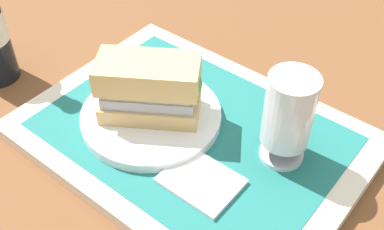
# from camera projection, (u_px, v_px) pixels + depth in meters

# --- Properties ---
(ground_plane) EXTENTS (3.00, 3.00, 0.00)m
(ground_plane) POSITION_uv_depth(u_px,v_px,m) (192.00, 142.00, 0.66)
(ground_plane) COLOR brown
(tray) EXTENTS (0.44, 0.32, 0.02)m
(tray) POSITION_uv_depth(u_px,v_px,m) (192.00, 137.00, 0.65)
(tray) COLOR beige
(tray) RESTS_ON ground_plane
(placemat) EXTENTS (0.38, 0.27, 0.00)m
(placemat) POSITION_uv_depth(u_px,v_px,m) (192.00, 131.00, 0.64)
(placemat) COLOR #1E6B66
(placemat) RESTS_ON tray
(plate) EXTENTS (0.19, 0.19, 0.01)m
(plate) POSITION_uv_depth(u_px,v_px,m) (151.00, 116.00, 0.65)
(plate) COLOR white
(plate) RESTS_ON placemat
(sandwich) EXTENTS (0.14, 0.12, 0.08)m
(sandwich) POSITION_uv_depth(u_px,v_px,m) (152.00, 88.00, 0.62)
(sandwich) COLOR tan
(sandwich) RESTS_ON plate
(beer_glass) EXTENTS (0.06, 0.06, 0.12)m
(beer_glass) POSITION_uv_depth(u_px,v_px,m) (288.00, 116.00, 0.56)
(beer_glass) COLOR silver
(beer_glass) RESTS_ON placemat
(napkin_folded) EXTENTS (0.09, 0.07, 0.01)m
(napkin_folded) POSITION_uv_depth(u_px,v_px,m) (201.00, 181.00, 0.58)
(napkin_folded) COLOR white
(napkin_folded) RESTS_ON placemat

